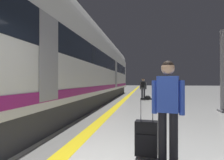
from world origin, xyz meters
name	(u,v)px	position (x,y,z in m)	size (l,w,h in m)	color
safety_line_strip	(121,103)	(-0.99, 10.00, 0.00)	(0.36, 80.00, 0.01)	yellow
tactile_edge_band	(115,102)	(-1.35, 10.00, 0.00)	(0.69, 80.00, 0.01)	slate
high_speed_train	(69,58)	(-3.17, 6.85, 2.50)	(2.94, 31.45, 4.97)	#38383D
traveller_foreground	(168,104)	(0.87, 1.09, 0.98)	(0.52, 0.27, 1.69)	black
rolling_suitcase_foreground	(146,138)	(0.52, 1.22, 0.36)	(0.40, 0.28, 1.05)	black
passenger_near	(164,86)	(2.20, 15.85, 0.95)	(0.49, 0.28, 1.64)	black
suitcase_near	(161,92)	(1.88, 15.68, 0.36)	(0.44, 0.37, 1.06)	#9E9EA3
passenger_mid	(143,87)	(0.38, 12.33, 0.93)	(0.48, 0.34, 1.56)	#383842
duffel_bag_mid	(148,98)	(0.70, 12.06, 0.15)	(0.44, 0.26, 0.36)	black
waste_bin	(165,94)	(1.88, 11.82, 0.46)	(0.46, 0.46, 0.91)	#2D6638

